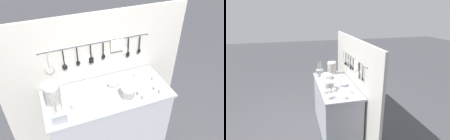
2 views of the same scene
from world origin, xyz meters
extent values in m
plane|color=#424247|center=(0.00, 0.00, 0.00)|extent=(20.00, 20.00, 0.00)
cube|color=#9EA0A8|center=(0.00, 0.00, 0.84)|extent=(1.35, 0.60, 0.03)
cube|color=#9EA0A8|center=(0.00, 0.00, 0.41)|extent=(1.29, 0.57, 0.82)
cube|color=#BCB7AD|center=(0.00, 0.33, 0.81)|extent=(2.15, 0.04, 1.62)
cylinder|color=#93969E|center=(0.00, 0.30, 1.30)|extent=(1.20, 0.01, 0.01)
sphere|color=#93969E|center=(-0.60, 0.30, 1.30)|extent=(0.02, 0.02, 0.02)
sphere|color=#93969E|center=(0.60, 0.30, 1.30)|extent=(0.02, 0.02, 0.02)
cylinder|color=#93969E|center=(-0.52, 0.29, 1.22)|extent=(0.01, 0.01, 0.15)
torus|color=#93969E|center=(-0.52, 0.29, 1.10)|extent=(0.10, 0.10, 0.01)
cylinder|color=#93969E|center=(-0.52, 0.30, 1.30)|extent=(0.00, 0.01, 0.02)
cylinder|color=black|center=(-0.36, 0.29, 1.20)|extent=(0.01, 0.01, 0.18)
sphere|color=black|center=(-0.36, 0.29, 1.09)|extent=(0.06, 0.06, 0.06)
cylinder|color=#93969E|center=(-0.36, 0.30, 1.30)|extent=(0.01, 0.01, 0.02)
cylinder|color=black|center=(-0.22, 0.29, 1.21)|extent=(0.01, 0.01, 0.16)
ellipsoid|color=black|center=(-0.22, 0.29, 1.10)|extent=(0.04, 0.02, 0.06)
cylinder|color=#93969E|center=(-0.22, 0.30, 1.30)|extent=(0.01, 0.01, 0.02)
cylinder|color=black|center=(-0.08, 0.29, 1.21)|extent=(0.01, 0.01, 0.16)
cube|color=black|center=(-0.08, 0.29, 1.10)|extent=(0.05, 0.01, 0.07)
cylinder|color=#93969E|center=(-0.08, 0.30, 1.30)|extent=(0.01, 0.01, 0.02)
cylinder|color=black|center=(0.06, 0.29, 1.22)|extent=(0.01, 0.01, 0.15)
ellipsoid|color=black|center=(0.06, 0.29, 1.12)|extent=(0.04, 0.02, 0.06)
cylinder|color=#93969E|center=(0.06, 0.30, 1.30)|extent=(0.01, 0.01, 0.02)
cube|color=beige|center=(0.23, 0.29, 1.23)|extent=(0.15, 0.02, 0.13)
cylinder|color=#93969E|center=(0.23, 0.30, 1.30)|extent=(0.01, 0.01, 0.02)
cylinder|color=black|center=(0.36, 0.29, 1.20)|extent=(0.01, 0.01, 0.19)
cube|color=black|center=(0.36, 0.29, 1.08)|extent=(0.04, 0.01, 0.06)
cylinder|color=#93969E|center=(0.36, 0.30, 1.30)|extent=(0.01, 0.01, 0.02)
cylinder|color=black|center=(0.50, 0.29, 1.21)|extent=(0.01, 0.01, 0.17)
ellipsoid|color=black|center=(0.50, 0.29, 1.10)|extent=(0.04, 0.02, 0.06)
cylinder|color=#93969E|center=(0.50, 0.30, 1.30)|extent=(0.00, 0.01, 0.02)
cube|color=white|center=(-0.34, 0.31, 1.12)|extent=(0.07, 0.01, 0.07)
cube|color=white|center=(-0.11, 0.31, 1.12)|extent=(0.07, 0.01, 0.07)
cube|color=white|center=(0.11, 0.31, 1.12)|extent=(0.07, 0.01, 0.07)
cube|color=white|center=(0.34, 0.31, 1.12)|extent=(0.07, 0.01, 0.07)
cylinder|color=silver|center=(0.17, -0.14, 0.87)|extent=(0.14, 0.14, 0.04)
cylinder|color=silver|center=(0.17, -0.14, 0.89)|extent=(0.14, 0.14, 0.04)
cylinder|color=silver|center=(0.17, -0.14, 0.91)|extent=(0.14, 0.14, 0.04)
cylinder|color=silver|center=(0.17, -0.14, 0.94)|extent=(0.14, 0.14, 0.04)
cylinder|color=silver|center=(0.17, -0.14, 0.96)|extent=(0.14, 0.14, 0.04)
cylinder|color=silver|center=(-0.55, 0.06, 0.88)|extent=(0.16, 0.16, 0.05)
cylinder|color=silver|center=(-0.55, 0.06, 0.91)|extent=(0.16, 0.16, 0.05)
cylinder|color=silver|center=(-0.55, 0.06, 0.94)|extent=(0.16, 0.16, 0.05)
cylinder|color=silver|center=(-0.55, 0.06, 0.97)|extent=(0.16, 0.16, 0.05)
cylinder|color=silver|center=(-0.55, 0.06, 1.00)|extent=(0.16, 0.16, 0.05)
cylinder|color=silver|center=(-0.55, 0.06, 1.03)|extent=(0.16, 0.16, 0.05)
cylinder|color=silver|center=(-0.55, 0.06, 1.06)|extent=(0.16, 0.16, 0.05)
cylinder|color=silver|center=(-0.31, -0.09, 0.86)|extent=(0.20, 0.20, 0.01)
cylinder|color=silver|center=(-0.31, -0.09, 0.86)|extent=(0.20, 0.20, 0.01)
cylinder|color=silver|center=(-0.31, -0.09, 0.87)|extent=(0.20, 0.20, 0.01)
cylinder|color=silver|center=(-0.31, -0.09, 0.88)|extent=(0.20, 0.20, 0.01)
cylinder|color=silver|center=(-0.31, -0.09, 0.89)|extent=(0.20, 0.20, 0.01)
cylinder|color=silver|center=(-0.31, -0.09, 0.90)|extent=(0.20, 0.20, 0.01)
cylinder|color=silver|center=(-0.31, -0.09, 0.91)|extent=(0.20, 0.20, 0.01)
cylinder|color=silver|center=(-0.31, -0.09, 0.92)|extent=(0.20, 0.20, 0.01)
cylinder|color=#93969E|center=(0.10, 0.12, 0.87)|extent=(0.14, 0.14, 0.03)
cube|color=#93969E|center=(-0.54, -0.18, 0.90)|extent=(0.13, 0.13, 0.10)
cylinder|color=#C6B793|center=(-0.57, -0.22, 0.99)|extent=(0.02, 0.03, 0.18)
cylinder|color=#C6B793|center=(-0.55, -0.17, 1.01)|extent=(0.03, 0.01, 0.21)
cylinder|color=#93969E|center=(-0.56, -0.16, 1.00)|extent=(0.02, 0.03, 0.19)
cylinder|color=#93969E|center=(-0.50, -0.16, 1.01)|extent=(0.01, 0.01, 0.21)
cylinder|color=#C6B793|center=(-0.55, -0.20, 1.01)|extent=(0.02, 0.02, 0.21)
cylinder|color=#93969E|center=(-0.55, -0.20, 1.00)|extent=(0.01, 0.02, 0.20)
cylinder|color=#93969E|center=(-0.58, -0.14, 1.01)|extent=(0.03, 0.01, 0.21)
cylinder|color=#C6B793|center=(-0.50, -0.19, 1.01)|extent=(0.02, 0.02, 0.21)
cylinder|color=silver|center=(0.50, -0.15, 0.87)|extent=(0.05, 0.05, 0.05)
cylinder|color=silver|center=(-0.32, 0.18, 0.87)|extent=(0.05, 0.05, 0.05)
cylinder|color=silver|center=(0.28, -0.08, 0.87)|extent=(0.05, 0.05, 0.05)
cylinder|color=silver|center=(0.32, -0.23, 0.87)|extent=(0.05, 0.05, 0.05)
cylinder|color=silver|center=(0.53, -0.22, 0.87)|extent=(0.05, 0.05, 0.05)
cylinder|color=silver|center=(-0.42, -0.25, 0.87)|extent=(0.05, 0.05, 0.05)
cylinder|color=silver|center=(0.00, 0.09, 0.87)|extent=(0.05, 0.05, 0.05)
cylinder|color=silver|center=(0.57, 0.01, 0.87)|extent=(0.05, 0.05, 0.05)
cylinder|color=silver|center=(0.41, 0.15, 0.87)|extent=(0.05, 0.05, 0.05)
cylinder|color=silver|center=(0.30, -0.16, 0.87)|extent=(0.05, 0.05, 0.05)
camera|label=1|loc=(-0.58, -1.63, 2.40)|focal=35.00mm
camera|label=2|loc=(2.88, -0.67, 2.06)|focal=30.00mm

